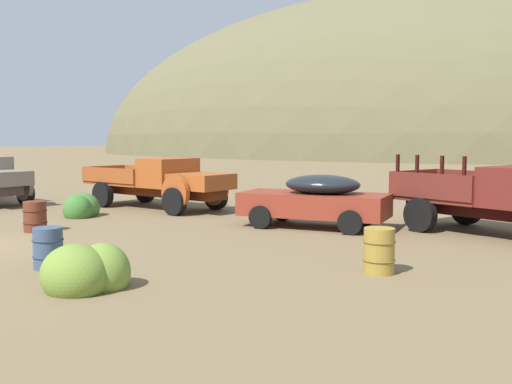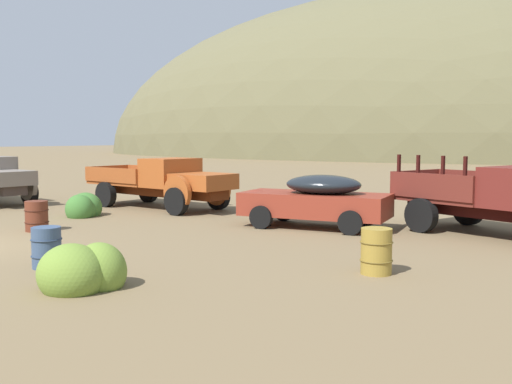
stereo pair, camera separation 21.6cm
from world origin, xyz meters
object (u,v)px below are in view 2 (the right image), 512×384
Objects in this scene: car_rust_red at (311,200)px; truck_oxide_orange at (169,182)px; oil_drum_by_truck at (376,251)px; oil_drum_spare at (37,216)px; oil_drum_foreground at (47,247)px.

truck_oxide_orange is at bearing -17.56° from car_rust_red.
truck_oxide_orange is 11.77m from oil_drum_by_truck.
car_rust_red is 7.88m from oil_drum_spare.
oil_drum_foreground is at bearing -33.64° from oil_drum_spare.
oil_drum_by_truck reaches higher than oil_drum_spare.
car_rust_red is 5.53× the size of oil_drum_spare.
oil_drum_foreground is 5.09m from oil_drum_spare.
truck_oxide_orange reaches higher than car_rust_red.
car_rust_red is 6.01m from oil_drum_by_truck.
car_rust_red is 5.31× the size of oil_drum_by_truck.
oil_drum_foreground is (4.57, -8.76, -0.58)m from truck_oxide_orange.
car_rust_red is at bearing -3.52° from truck_oxide_orange.
oil_drum_by_truck is (3.90, -4.56, -0.37)m from car_rust_red.
oil_drum_by_truck is (10.36, -5.55, -0.55)m from truck_oxide_orange.
oil_drum_by_truck is 1.07× the size of oil_drum_foreground.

